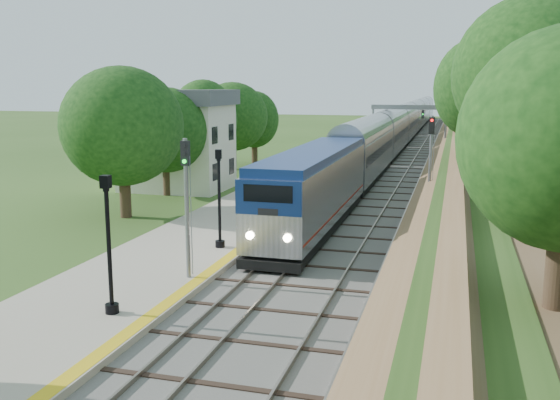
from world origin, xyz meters
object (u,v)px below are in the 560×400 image
(lamppost_mid, at_px, (109,253))
(lamppost_far, at_px, (219,204))
(signal_gantry, at_px, (409,117))
(signal_farside, at_px, (431,156))
(train, at_px, (404,126))
(station_building, at_px, (177,139))
(signal_platform, at_px, (186,193))

(lamppost_mid, distance_m, lamppost_far, 9.62)
(signal_gantry, distance_m, signal_farside, 31.81)
(signal_gantry, bearing_deg, train, 95.77)
(station_building, distance_m, signal_gantry, 29.94)
(signal_platform, xyz_separation_m, signal_farside, (9.10, 16.19, 0.06))
(train, bearing_deg, signal_farside, -83.69)
(lamppost_mid, bearing_deg, lamppost_far, 87.83)
(signal_platform, bearing_deg, train, 87.70)
(train, xyz_separation_m, lamppost_mid, (-3.79, -76.85, 0.31))
(train, bearing_deg, lamppost_far, -92.91)
(lamppost_mid, xyz_separation_m, lamppost_far, (0.36, 9.62, -0.02))
(signal_gantry, distance_m, lamppost_mid, 52.82)
(signal_gantry, distance_m, train, 24.70)
(signal_gantry, distance_m, signal_platform, 48.08)
(lamppost_far, bearing_deg, signal_gantry, 82.16)
(station_building, relative_size, signal_farside, 1.34)
(station_building, bearing_deg, lamppost_mid, -69.57)
(lamppost_far, bearing_deg, train, 87.09)
(train, relative_size, lamppost_mid, 28.86)
(train, relative_size, lamppost_far, 29.17)
(signal_gantry, bearing_deg, signal_farside, -83.27)
(train, xyz_separation_m, lamppost_far, (-3.42, -67.23, 0.28))
(lamppost_mid, bearing_deg, station_building, 110.43)
(lamppost_far, xyz_separation_m, signal_platform, (0.52, -4.98, 1.41))
(station_building, relative_size, signal_gantry, 1.02)
(train, distance_m, signal_platform, 72.30)
(lamppost_far, bearing_deg, signal_platform, -84.03)
(signal_gantry, xyz_separation_m, signal_farside, (3.73, -31.58, -0.79))
(signal_gantry, xyz_separation_m, lamppost_mid, (-6.26, -52.40, -2.23))
(signal_platform, height_order, signal_farside, signal_farside)
(station_building, distance_m, lamppost_mid, 29.29)
(lamppost_far, xyz_separation_m, signal_farside, (9.62, 11.20, 1.47))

